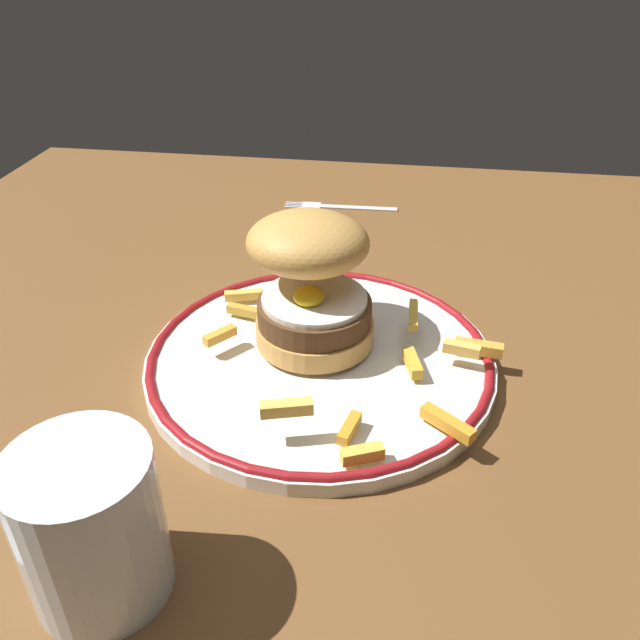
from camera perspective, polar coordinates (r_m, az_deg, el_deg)
ground_plane at (r=57.02cm, az=4.92°, el=-4.73°), size 111.39×97.70×4.00cm
dinner_plate at (r=53.86cm, az=0.00°, el=-3.37°), size 28.80×28.80×1.60cm
burger at (r=52.99cm, az=-0.81°, el=3.80°), size 11.45×12.83×10.69cm
fries_pile at (r=52.46cm, az=3.41°, el=-2.45°), size 24.94×24.36×2.82cm
water_glass at (r=38.42cm, az=-19.36°, el=-17.24°), size 7.71×7.71×9.55cm
fork at (r=83.78cm, az=1.53°, el=9.99°), size 14.44×2.27×0.36cm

